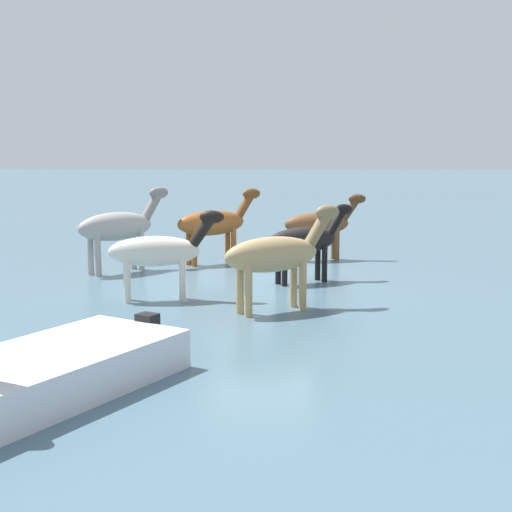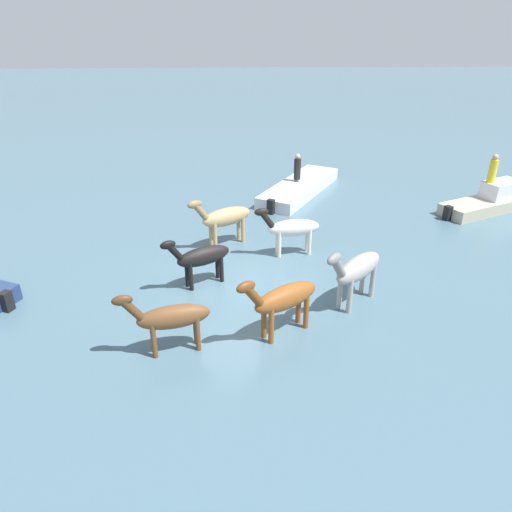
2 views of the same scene
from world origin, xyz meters
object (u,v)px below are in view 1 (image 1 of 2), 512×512
at_px(horse_dark_mare, 119,226).
at_px(horse_pinto_flank, 305,241).
at_px(horse_lead, 214,223).
at_px(horse_mid_herd, 158,252).
at_px(horse_dun_straggler, 320,224).
at_px(horse_chestnut_trailing, 276,255).

xyz_separation_m(horse_dark_mare, horse_pinto_flank, (-1.27, -4.37, -0.16)).
bearing_deg(horse_lead, horse_mid_herd, -132.26).
bearing_deg(horse_dun_straggler, horse_mid_herd, -137.15).
relative_size(horse_mid_herd, horse_chestnut_trailing, 1.00).
bearing_deg(horse_chestnut_trailing, horse_dark_mare, 100.59).
relative_size(horse_pinto_flank, horse_chestnut_trailing, 0.91).
bearing_deg(horse_chestnut_trailing, horse_mid_herd, 127.65).
distance_m(horse_dark_mare, horse_dun_straggler, 5.28).
height_order(horse_mid_herd, horse_pinto_flank, horse_mid_herd).
relative_size(horse_mid_herd, horse_dun_straggler, 1.02).
distance_m(horse_lead, horse_chestnut_trailing, 5.73).
bearing_deg(horse_dark_mare, horse_dun_straggler, -22.90).
bearing_deg(horse_lead, horse_dun_straggler, -20.97).
xyz_separation_m(horse_mid_herd, horse_dark_mare, (3.27, 1.45, 0.13)).
height_order(horse_dark_mare, horse_lead, horse_dark_mare).
relative_size(horse_dark_mare, horse_chestnut_trailing, 0.92).
xyz_separation_m(horse_mid_herd, horse_lead, (4.64, -0.71, 0.07)).
height_order(horse_mid_herd, horse_dun_straggler, horse_mid_herd).
height_order(horse_pinto_flank, horse_lead, horse_lead).
bearing_deg(horse_mid_herd, horse_pinto_flank, 25.52).
relative_size(horse_dark_mare, horse_pinto_flank, 1.01).
height_order(horse_mid_herd, horse_lead, horse_lead).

